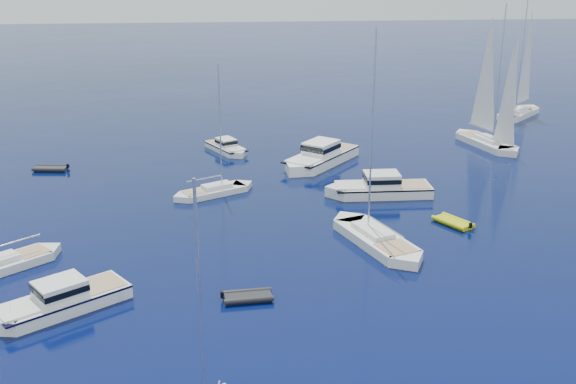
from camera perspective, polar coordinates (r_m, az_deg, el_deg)
ground at (r=40.01m, az=5.40°, el=-14.79°), size 400.00×400.00×0.00m
motor_cruiser_left at (r=48.50m, az=-18.28°, el=-9.23°), size 10.10×8.40×2.67m
motor_cruiser_centre at (r=67.33m, az=7.47°, el=-0.26°), size 11.03×3.55×2.88m
motor_cruiser_distant at (r=76.58m, az=2.61°, el=2.31°), size 10.81×11.95×3.25m
motor_cruiser_horizon at (r=81.56m, az=-5.05°, el=3.32°), size 5.71×7.88×2.02m
sailboat_mid_r at (r=56.38m, az=7.22°, el=-4.23°), size 7.07×12.42×17.74m
sailboat_mid_l at (r=55.80m, az=-22.44°, el=-5.90°), size 9.25×8.38×14.60m
sailboat_centre at (r=67.42m, az=-6.10°, el=-0.18°), size 8.94×6.22×13.08m
sailboat_sails_r at (r=87.10m, az=15.96°, el=3.68°), size 6.17×12.21×17.38m
sailboat_sails_far at (r=104.21m, az=18.40°, el=5.94°), size 10.24×10.23×16.89m
tender_yellow at (r=61.41m, az=13.42°, el=-2.61°), size 3.65×4.24×0.95m
tender_grey_near at (r=47.50m, az=-3.30°, el=-8.82°), size 3.64×2.20×0.95m
tender_grey_far at (r=78.54m, az=-18.92°, el=1.70°), size 3.98×2.54×0.95m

